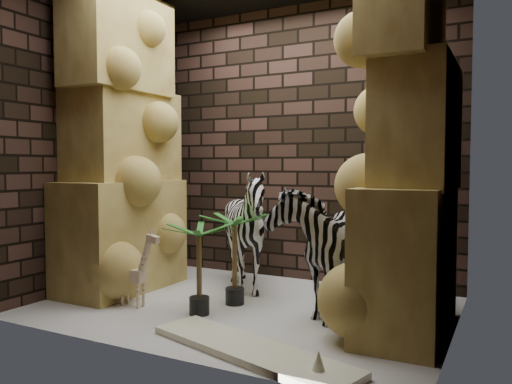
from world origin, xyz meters
The scene contains 13 objects.
floor centered at (0.00, 0.00, 0.00)m, with size 3.50×3.50×0.00m, color silver.
wall_back centered at (0.00, 1.25, 1.50)m, with size 3.50×3.50×0.00m, color black.
wall_front centered at (0.00, -1.25, 1.50)m, with size 3.50×3.50×0.00m, color black.
wall_left centered at (-1.75, 0.00, 1.50)m, with size 3.00×3.00×0.00m, color black.
wall_right centered at (1.75, 0.00, 1.50)m, with size 3.00×3.00×0.00m, color black.
rock_pillar_left centered at (-1.40, 0.00, 1.50)m, with size 0.68×1.30×3.00m, color #D0BD68, non-canonical shape.
rock_pillar_right centered at (1.42, 0.00, 1.50)m, with size 0.58×1.25×3.00m, color #D0BD68, non-canonical shape.
zebra_right centered at (0.67, 0.23, 0.65)m, with size 0.59×1.10×1.30m, color white.
zebra_left centered at (-0.22, 0.49, 0.54)m, with size 0.97×1.20×1.09m, color white.
giraffe_toy centered at (-0.88, -0.44, 0.36)m, with size 0.37×0.12×0.71m, color beige, non-canonical shape.
palm_front centered at (-0.10, 0.04, 0.42)m, with size 0.36×0.36×0.83m, color #14601B, non-canonical shape.
palm_back centered at (-0.21, -0.37, 0.39)m, with size 0.36×0.36×0.78m, color #14601B, non-canonical shape.
surfboard centered at (0.58, -0.95, 0.03)m, with size 1.60×0.39×0.05m, color white.
Camera 1 is at (2.12, -3.81, 1.25)m, focal length 34.82 mm.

